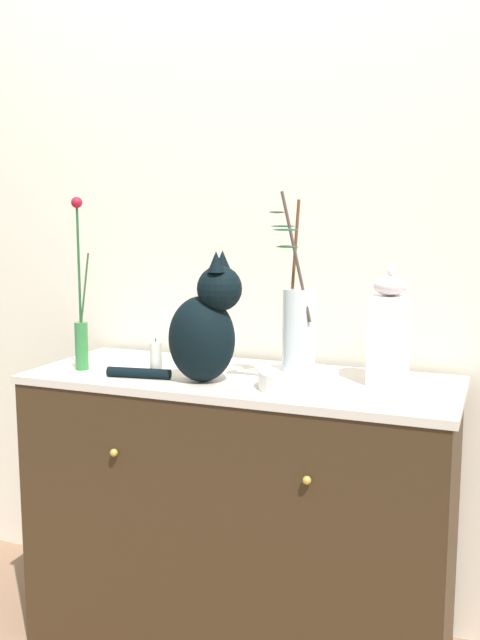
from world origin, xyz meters
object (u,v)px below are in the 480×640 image
at_px(cat_sitting, 205,327).
at_px(vase_glass_clear, 298,325).
at_px(bowl_porcelain, 298,380).
at_px(sideboard, 240,513).
at_px(vase_slim_green, 81,322).
at_px(candle_pillar, 156,359).
at_px(jar_lidded_porcelain, 389,332).

bearing_deg(cat_sitting, vase_glass_clear, 3.33).
bearing_deg(bowl_porcelain, sideboard, 157.50).
bearing_deg(vase_slim_green, candle_pillar, -0.12).
height_order(sideboard, candle_pillar, candle_pillar).
bearing_deg(candle_pillar, jar_lidded_porcelain, 13.61).
bearing_deg(candle_pillar, bowl_porcelain, 1.29).
bearing_deg(jar_lidded_porcelain, cat_sitting, -161.39).
distance_m(bowl_porcelain, jar_lidded_porcelain, 0.31).
distance_m(vase_glass_clear, candle_pillar, 0.48).
xyz_separation_m(sideboard, vase_glass_clear, (0.22, -0.09, 0.65)).
bearing_deg(vase_glass_clear, candle_pillar, -178.86).
height_order(cat_sitting, bowl_porcelain, cat_sitting).
bearing_deg(jar_lidded_porcelain, bowl_porcelain, -145.85).
bearing_deg(bowl_porcelain, vase_slim_green, -179.24).
bearing_deg(jar_lidded_porcelain, vase_glass_clear, -145.81).
relative_size(bowl_porcelain, jar_lidded_porcelain, 0.67).
height_order(sideboard, vase_glass_clear, vase_glass_clear).
bearing_deg(vase_glass_clear, sideboard, 157.08).
distance_m(vase_slim_green, vase_glass_clear, 0.74).
xyz_separation_m(vase_slim_green, candle_pillar, (0.28, -0.00, -0.10)).
bearing_deg(vase_slim_green, vase_glass_clear, 0.67).
bearing_deg(bowl_porcelain, vase_glass_clear, -140.48).
xyz_separation_m(jar_lidded_porcelain, candle_pillar, (-0.70, -0.17, -0.10)).
distance_m(bowl_porcelain, vase_glass_clear, 0.16).
bearing_deg(sideboard, vase_glass_clear, -22.92).
height_order(vase_glass_clear, jar_lidded_porcelain, vase_glass_clear).
bearing_deg(candle_pillar, vase_glass_clear, 1.14).
bearing_deg(bowl_porcelain, candle_pillar, -178.71).
xyz_separation_m(sideboard, vase_slim_green, (-0.52, -0.10, 0.62)).
relative_size(jar_lidded_porcelain, candle_pillar, 2.88).
xyz_separation_m(bowl_porcelain, candle_pillar, (-0.46, -0.01, 0.03)).
distance_m(vase_glass_clear, jar_lidded_porcelain, 0.29).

